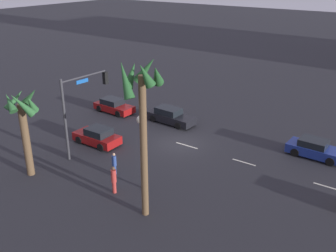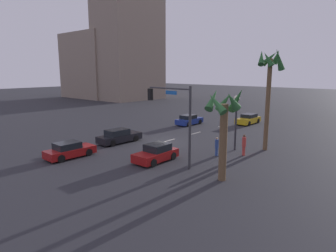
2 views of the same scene
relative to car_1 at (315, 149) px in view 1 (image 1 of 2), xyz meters
The scene contains 14 objects.
ground_plane 10.55m from the car_1, 22.09° to the left, with size 220.00×220.00×0.00m, color #28282D.
lane_stripe_1 4.62m from the car_1, 120.14° to the left, with size 2.41×0.14×0.01m, color silver.
lane_stripe_2 5.64m from the car_1, 44.94° to the left, with size 1.86×0.14×0.01m, color silver.
lane_stripe_3 9.84m from the car_1, 23.76° to the left, with size 2.06×0.14×0.01m, color silver.
car_1 is the anchor object (origin of this frame).
car_2 17.05m from the car_1, 27.42° to the left, with size 3.93×1.93×1.42m.
car_3 19.22m from the car_1, ahead, with size 4.21×1.93×1.35m.
car_4 12.96m from the car_1, ahead, with size 4.78×2.02×1.41m.
traffic_signal 18.04m from the car_1, 32.81° to the left, with size 0.43×4.55×6.21m.
streetlamp 13.90m from the car_1, 54.77° to the left, with size 0.56×0.56×5.09m.
pedestrian_0 15.11m from the car_1, 45.55° to the left, with size 0.43×0.43×1.64m.
pedestrian_1 15.44m from the car_1, 54.39° to the left, with size 0.46×0.46×1.87m.
palm_tree_0 21.14m from the car_1, 42.63° to the left, with size 2.61×2.47×6.31m.
palm_tree_1 15.80m from the car_1, 65.75° to the left, with size 2.33×2.62×9.22m.
Camera 1 is at (-15.84, 24.00, 13.42)m, focal length 41.36 mm.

